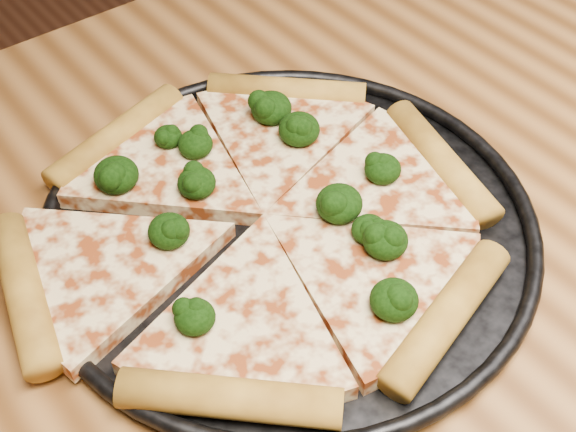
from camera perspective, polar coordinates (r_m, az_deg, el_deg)
dining_table at (r=0.62m, az=14.71°, el=-8.72°), size 1.20×0.90×0.75m
pizza_pan at (r=0.54m, az=-0.00°, el=-0.61°), size 0.35×0.35×0.02m
pizza at (r=0.53m, az=-2.16°, el=-0.16°), size 0.35×0.33×0.02m
broccoli_florets at (r=0.54m, az=-1.23°, el=1.90°), size 0.20×0.24×0.02m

